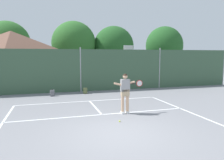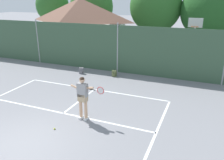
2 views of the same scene
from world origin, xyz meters
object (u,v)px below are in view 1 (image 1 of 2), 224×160
Objects in this scene: tennis_player at (125,90)px; backpack_olive at (85,91)px; tennis_ball at (120,121)px; basketball_hoop at (128,59)px; backpack_grey at (52,93)px.

tennis_player is 4.01× the size of backpack_olive.
basketball_hoop is at bearing 67.41° from tennis_ball.
backpack_olive is at bearing 7.06° from backpack_grey.
backpack_grey is (-2.52, 6.50, 0.16)m from tennis_ball.
tennis_player is 6.29m from backpack_grey.
tennis_player is 5.78m from backpack_olive.
tennis_player is 4.01× the size of backpack_grey.
backpack_olive is at bearing 92.29° from tennis_ball.
backpack_grey reaches higher than tennis_ball.
backpack_grey is (-3.17, 5.36, -0.92)m from tennis_player.
backpack_grey is (-6.64, -3.40, -2.12)m from basketball_hoop.
basketball_hoop reaches higher than backpack_olive.
basketball_hoop reaches higher than backpack_grey.
backpack_olive is (-0.93, 5.63, -0.92)m from tennis_player.
tennis_ball is 0.14× the size of backpack_olive.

